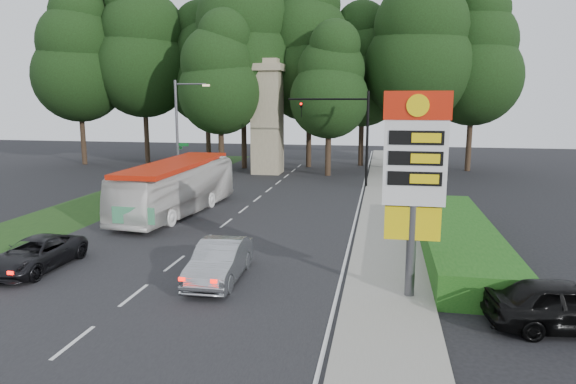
% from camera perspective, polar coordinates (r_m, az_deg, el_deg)
% --- Properties ---
extents(ground, '(120.00, 120.00, 0.00)m').
position_cam_1_polar(ground, '(18.14, -17.48, -11.53)').
color(ground, black).
rests_on(ground, ground).
extents(road_surface, '(14.00, 80.00, 0.02)m').
position_cam_1_polar(road_surface, '(28.78, -6.29, -3.01)').
color(road_surface, black).
rests_on(road_surface, ground).
extents(sidewalk_right, '(3.00, 80.00, 0.12)m').
position_cam_1_polar(sidewalk_right, '(27.58, 10.90, -3.62)').
color(sidewalk_right, gray).
rests_on(sidewalk_right, ground).
extents(grass_verge_left, '(5.00, 50.00, 0.02)m').
position_cam_1_polar(grass_verge_left, '(37.83, -17.53, -0.23)').
color(grass_verge_left, '#193814').
rests_on(grass_verge_left, ground).
extents(hedge, '(3.00, 14.00, 1.20)m').
position_cam_1_polar(hedge, '(23.80, 18.25, -4.84)').
color(hedge, '#194D14').
rests_on(hedge, ground).
extents(gas_station_pylon, '(2.10, 0.45, 6.85)m').
position_cam_1_polar(gas_station_pylon, '(16.96, 13.90, 2.71)').
color(gas_station_pylon, '#59595E').
rests_on(gas_station_pylon, ground).
extents(traffic_signal_mast, '(6.10, 0.35, 7.20)m').
position_cam_1_polar(traffic_signal_mast, '(38.92, 6.88, 7.37)').
color(traffic_signal_mast, black).
rests_on(traffic_signal_mast, ground).
extents(streetlight_signs, '(2.75, 0.98, 8.00)m').
position_cam_1_polar(streetlight_signs, '(39.87, -11.95, 6.95)').
color(streetlight_signs, '#59595E').
rests_on(streetlight_signs, ground).
extents(monument, '(3.00, 3.00, 10.05)m').
position_cam_1_polar(monument, '(45.96, -2.31, 8.40)').
color(monument, gray).
rests_on(monument, ground).
extents(tree_far_west, '(8.96, 8.96, 17.60)m').
position_cam_1_polar(tree_far_west, '(56.67, -22.36, 13.66)').
color(tree_far_west, '#2D2116').
rests_on(tree_far_west, ground).
extents(tree_west_mid, '(9.80, 9.80, 19.25)m').
position_cam_1_polar(tree_west_mid, '(55.59, -15.88, 15.15)').
color(tree_west_mid, '#2D2116').
rests_on(tree_west_mid, ground).
extents(tree_west_near, '(8.40, 8.40, 16.50)m').
position_cam_1_polar(tree_west_near, '(55.00, -9.07, 13.71)').
color(tree_west_near, '#2D2116').
rests_on(tree_west_near, ground).
extents(tree_center_left, '(10.08, 10.08, 19.80)m').
position_cam_1_polar(tree_center_left, '(49.88, -5.08, 16.48)').
color(tree_center_left, '#2D2116').
rests_on(tree_center_left, ground).
extents(tree_center_right, '(9.24, 9.24, 18.15)m').
position_cam_1_polar(tree_center_right, '(50.51, 2.39, 15.29)').
color(tree_center_right, '#2D2116').
rests_on(tree_center_right, ground).
extents(tree_east_near, '(8.12, 8.12, 15.95)m').
position_cam_1_polar(tree_east_near, '(51.93, 8.33, 13.57)').
color(tree_east_near, '#2D2116').
rests_on(tree_east_near, ground).
extents(tree_east_mid, '(9.52, 9.52, 18.70)m').
position_cam_1_polar(tree_east_mid, '(48.12, 14.37, 15.64)').
color(tree_east_mid, '#2D2116').
rests_on(tree_east_mid, ground).
extents(tree_far_east, '(8.68, 8.68, 17.05)m').
position_cam_1_polar(tree_far_east, '(50.55, 20.00, 13.93)').
color(tree_far_east, '#2D2116').
rests_on(tree_far_east, ground).
extents(tree_monument_left, '(7.28, 7.28, 14.30)m').
position_cam_1_polar(tree_monument_left, '(46.08, -7.61, 12.77)').
color(tree_monument_left, '#2D2116').
rests_on(tree_monument_left, ground).
extents(tree_monument_right, '(6.72, 6.72, 13.20)m').
position_cam_1_polar(tree_monument_right, '(44.57, 4.59, 12.06)').
color(tree_monument_right, '#2D2116').
rests_on(tree_monument_right, ground).
extents(transit_bus, '(3.61, 11.12, 3.04)m').
position_cam_1_polar(transit_bus, '(30.37, -12.26, 0.42)').
color(transit_bus, white).
rests_on(transit_bus, ground).
extents(sedan_silver, '(1.72, 4.52, 1.47)m').
position_cam_1_polar(sedan_silver, '(19.16, -7.61, -7.62)').
color(sedan_silver, '#9A9DA1').
rests_on(sedan_silver, ground).
extents(suv_charcoal, '(2.12, 4.50, 1.24)m').
position_cam_1_polar(suv_charcoal, '(22.48, -26.27, -6.22)').
color(suv_charcoal, black).
rests_on(suv_charcoal, ground).
extents(parked_car_black, '(4.64, 2.34, 1.52)m').
position_cam_1_polar(parked_car_black, '(17.06, 28.51, -11.02)').
color(parked_car_black, black).
rests_on(parked_car_black, ground).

